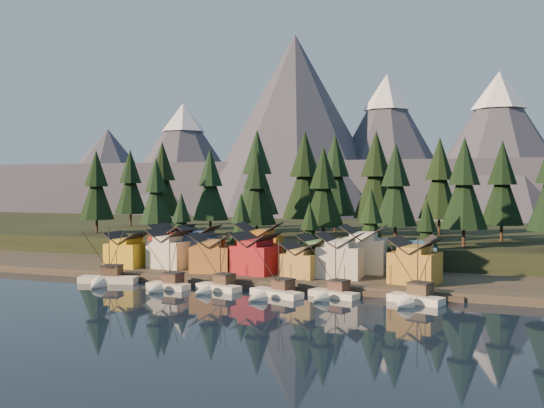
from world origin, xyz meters
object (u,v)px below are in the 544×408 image
at_px(boat_6, 413,289).
at_px(boat_5, 331,287).
at_px(boat_4, 272,286).
at_px(boat_2, 165,278).
at_px(house_back_1, 200,245).
at_px(house_front_0, 127,249).
at_px(house_front_1, 171,247).
at_px(house_back_0, 172,243).
at_px(boat_0, 105,273).
at_px(boat_3, 215,280).

bearing_deg(boat_6, boat_5, -161.06).
bearing_deg(boat_4, boat_5, 37.51).
bearing_deg(boat_2, boat_4, 7.44).
relative_size(boat_6, house_back_1, 1.37).
bearing_deg(house_back_1, boat_2, -83.74).
bearing_deg(house_front_0, boat_5, -13.27).
bearing_deg(boat_5, house_front_1, 178.14).
relative_size(boat_6, house_back_0, 1.37).
distance_m(boat_0, house_front_0, 14.35).
bearing_deg(house_back_0, boat_3, -39.72).
bearing_deg(boat_2, house_back_0, 124.55).
bearing_deg(house_back_1, house_front_0, -156.09).
xyz_separation_m(boat_4, house_back_1, (-26.15, 22.89, 4.24)).
xyz_separation_m(boat_5, house_back_0, (-43.62, 20.72, 4.21)).
distance_m(boat_0, boat_6, 60.52).
relative_size(boat_5, house_front_0, 1.40).
relative_size(boat_0, house_back_1, 1.44).
bearing_deg(boat_3, house_front_1, 155.38).
height_order(boat_0, house_back_0, boat_0).
relative_size(house_front_0, house_back_1, 0.86).
distance_m(boat_3, house_back_1, 25.64).
relative_size(boat_4, house_front_1, 1.28).
xyz_separation_m(boat_6, house_front_0, (-64.50, 12.22, 3.07)).
height_order(house_front_1, house_back_1, house_back_1).
bearing_deg(boat_2, house_back_1, 108.57).
height_order(boat_4, house_front_0, boat_4).
relative_size(house_front_1, house_back_0, 0.97).
bearing_deg(boat_6, boat_3, -159.22).
relative_size(boat_3, boat_6, 0.91).
height_order(boat_3, house_front_1, boat_3).
bearing_deg(house_back_1, boat_0, -120.58).
xyz_separation_m(boat_5, boat_6, (14.25, -0.04, 0.43)).
bearing_deg(boat_5, house_front_0, -175.49).
height_order(boat_5, house_back_1, house_back_1).
distance_m(boat_0, boat_3, 24.28).
bearing_deg(boat_2, boat_5, 12.77).
relative_size(boat_2, house_back_1, 1.23).
relative_size(boat_0, boat_3, 1.16).
bearing_deg(boat_4, boat_3, -167.67).
relative_size(boat_0, boat_6, 1.05).
bearing_deg(house_front_0, boat_2, -38.56).
bearing_deg(house_front_0, boat_4, -20.17).
xyz_separation_m(boat_5, house_back_1, (-36.03, 19.96, 4.20)).
relative_size(boat_0, house_back_0, 1.44).
height_order(boat_3, boat_4, boat_3).
bearing_deg(boat_6, house_front_1, -176.00).
distance_m(boat_0, boat_2, 14.79).
bearing_deg(boat_6, house_front_0, -171.62).
distance_m(house_front_1, house_back_1, 6.90).
height_order(boat_2, boat_4, boat_2).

